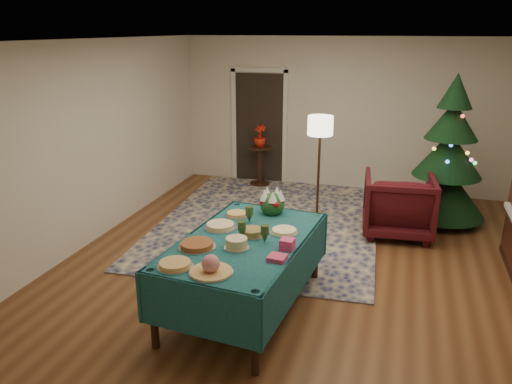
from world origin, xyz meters
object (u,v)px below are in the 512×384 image
(armchair, at_px, (399,202))
(potted_plant, at_px, (260,141))
(side_table, at_px, (260,166))
(gift_box, at_px, (287,244))
(floor_lamp, at_px, (320,132))
(christmas_tree, at_px, (448,157))
(buffet_table, at_px, (244,254))

(armchair, bearing_deg, potted_plant, -39.19)
(side_table, bearing_deg, gift_box, -70.44)
(gift_box, height_order, side_table, gift_box)
(gift_box, xyz_separation_m, floor_lamp, (-0.23, 3.07, 0.49))
(gift_box, relative_size, christmas_tree, 0.06)
(buffet_table, relative_size, armchair, 2.21)
(side_table, distance_m, potted_plant, 0.49)
(potted_plant, xyz_separation_m, christmas_tree, (3.19, -0.97, 0.15))
(armchair, height_order, side_table, armchair)
(potted_plant, bearing_deg, buffet_table, -75.75)
(floor_lamp, xyz_separation_m, side_table, (-1.32, 1.30, -0.98))
(armchair, distance_m, floor_lamp, 1.55)
(floor_lamp, relative_size, potted_plant, 3.90)
(armchair, xyz_separation_m, floor_lamp, (-1.22, 0.41, 0.85))
(christmas_tree, bearing_deg, armchair, -131.18)
(floor_lamp, distance_m, side_table, 2.10)
(christmas_tree, bearing_deg, floor_lamp, -170.10)
(potted_plant, bearing_deg, armchair, -33.86)
(gift_box, distance_m, floor_lamp, 3.12)
(floor_lamp, xyz_separation_m, potted_plant, (-1.32, 1.30, -0.49))
(christmas_tree, bearing_deg, potted_plant, 163.10)
(armchair, bearing_deg, floor_lamp, -23.95)
(gift_box, distance_m, potted_plant, 4.64)
(buffet_table, xyz_separation_m, side_table, (-1.08, 4.26, -0.28))
(side_table, bearing_deg, armchair, -33.86)
(floor_lamp, relative_size, side_table, 2.15)
(floor_lamp, height_order, side_table, floor_lamp)
(buffet_table, xyz_separation_m, potted_plant, (-1.08, 4.26, 0.21))
(potted_plant, relative_size, christmas_tree, 0.18)
(gift_box, height_order, floor_lamp, floor_lamp)
(gift_box, distance_m, armchair, 2.86)
(floor_lamp, distance_m, potted_plant, 1.92)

